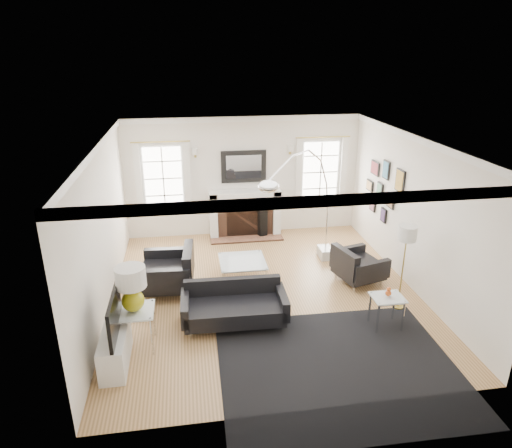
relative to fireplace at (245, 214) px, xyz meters
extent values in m
plane|color=olive|center=(0.00, -2.79, -0.54)|extent=(6.00, 6.00, 0.00)
cube|color=white|center=(0.00, 0.21, 0.86)|extent=(5.50, 0.04, 2.80)
cube|color=white|center=(0.00, -5.79, 0.86)|extent=(5.50, 0.04, 2.80)
cube|color=white|center=(-2.75, -2.79, 0.86)|extent=(0.04, 6.00, 2.80)
cube|color=white|center=(2.75, -2.79, 0.86)|extent=(0.04, 6.00, 2.80)
cube|color=white|center=(0.00, -2.79, 2.26)|extent=(5.50, 6.00, 0.02)
cube|color=white|center=(0.00, -2.79, 2.20)|extent=(5.50, 6.00, 0.12)
cube|color=white|center=(-0.75, 0.01, 0.01)|extent=(0.18, 0.38, 1.10)
cube|color=white|center=(0.75, 0.01, 0.01)|extent=(0.18, 0.38, 1.10)
cube|color=white|center=(0.00, 0.01, 0.51)|extent=(1.70, 0.38, 0.12)
cube|color=white|center=(0.00, 0.01, 0.41)|extent=(1.50, 0.34, 0.10)
cube|color=brown|center=(0.00, 0.03, -0.09)|extent=(1.30, 0.30, 0.90)
cube|color=black|center=(0.00, -0.07, -0.16)|extent=(0.90, 0.10, 0.76)
cube|color=brown|center=(0.00, -0.24, -0.52)|extent=(1.70, 0.50, 0.04)
cube|color=black|center=(0.00, 0.17, 1.11)|extent=(1.05, 0.06, 0.75)
cube|color=white|center=(0.00, 0.13, 1.11)|extent=(0.82, 0.02, 0.55)
cube|color=white|center=(-1.85, 0.18, 0.91)|extent=(1.00, 0.05, 1.60)
cube|color=white|center=(-1.85, 0.15, 0.91)|extent=(0.84, 0.02, 1.44)
cube|color=white|center=(-2.40, 0.08, 0.96)|extent=(0.14, 0.05, 1.55)
cube|color=white|center=(-1.30, 0.08, 0.96)|extent=(0.14, 0.05, 1.55)
cube|color=white|center=(1.85, 0.18, 0.91)|extent=(1.00, 0.05, 1.60)
cube|color=white|center=(1.85, 0.15, 0.91)|extent=(0.84, 0.02, 1.44)
cube|color=white|center=(1.30, 0.08, 0.96)|extent=(0.14, 0.05, 1.55)
cube|color=white|center=(2.40, 0.08, 0.96)|extent=(0.14, 0.05, 1.55)
cube|color=black|center=(2.72, -2.19, 1.31)|extent=(0.03, 0.34, 0.44)
cube|color=#BA8A31|center=(2.70, -2.19, 1.31)|extent=(0.01, 0.29, 0.39)
cube|color=black|center=(2.72, -1.54, 1.36)|extent=(0.03, 0.28, 0.38)
cube|color=teal|center=(2.70, -1.54, 1.36)|extent=(0.01, 0.23, 0.33)
cube|color=black|center=(2.72, -0.99, 1.26)|extent=(0.03, 0.40, 0.30)
cube|color=maroon|center=(2.70, -0.99, 1.26)|extent=(0.01, 0.35, 0.25)
cube|color=black|center=(2.72, -1.89, 0.81)|extent=(0.03, 0.30, 0.30)
cube|color=#9F6F48|center=(2.70, -1.89, 0.81)|extent=(0.01, 0.25, 0.25)
cube|color=black|center=(2.72, -1.34, 0.86)|extent=(0.03, 0.26, 0.34)
cube|color=#548C6C|center=(2.70, -1.34, 0.86)|extent=(0.01, 0.21, 0.29)
cube|color=black|center=(2.72, -0.79, 0.81)|extent=(0.03, 0.32, 0.24)
cube|color=tan|center=(2.70, -0.79, 0.81)|extent=(0.01, 0.27, 0.19)
cube|color=black|center=(2.72, -1.64, 0.41)|extent=(0.03, 0.24, 0.30)
cube|color=#483163|center=(2.70, -1.64, 0.41)|extent=(0.01, 0.19, 0.25)
cube|color=black|center=(2.72, -1.04, 0.41)|extent=(0.03, 0.28, 0.22)
cube|color=#884F5D|center=(2.70, -1.04, 0.41)|extent=(0.01, 0.23, 0.17)
cube|color=white|center=(-2.45, -4.49, -0.29)|extent=(0.35, 1.00, 0.50)
cube|color=black|center=(-2.40, -4.49, 0.26)|extent=(0.05, 1.00, 0.58)
cube|color=black|center=(0.66, -5.06, -0.54)|extent=(3.38, 2.84, 0.01)
cube|color=black|center=(-0.67, -3.75, -0.29)|extent=(1.63, 0.80, 0.27)
cube|color=black|center=(-0.66, -3.41, -0.10)|extent=(1.61, 0.17, 0.45)
cube|color=black|center=(-1.46, -3.73, -0.19)|extent=(0.15, 0.76, 0.34)
cube|color=black|center=(0.11, -3.77, -0.19)|extent=(0.15, 0.76, 0.34)
cube|color=black|center=(-1.78, -2.48, -0.23)|extent=(0.96, 0.96, 0.34)
cube|color=black|center=(-1.37, -2.51, 0.02)|extent=(0.22, 0.91, 0.57)
cube|color=black|center=(-1.75, -2.03, -0.09)|extent=(0.91, 0.20, 0.43)
cube|color=black|center=(-1.81, -2.93, -0.09)|extent=(0.91, 0.20, 0.43)
cube|color=black|center=(1.86, -2.65, -0.27)|extent=(0.95, 0.95, 0.29)
cube|color=black|center=(1.52, -2.74, -0.06)|extent=(0.34, 0.78, 0.48)
cube|color=black|center=(1.96, -3.02, -0.16)|extent=(0.77, 0.32, 0.37)
cube|color=black|center=(1.75, -2.28, -0.16)|extent=(0.77, 0.32, 0.37)
cube|color=silver|center=(-0.34, -2.21, -0.16)|extent=(0.88, 0.88, 0.02)
cylinder|color=silver|center=(-0.74, -2.61, -0.35)|extent=(0.04, 0.04, 0.39)
cylinder|color=silver|center=(0.05, -2.61, -0.35)|extent=(0.04, 0.04, 0.39)
cylinder|color=silver|center=(-0.74, -1.81, -0.35)|extent=(0.04, 0.04, 0.39)
cylinder|color=silver|center=(0.05, -1.81, -0.35)|extent=(0.04, 0.04, 0.39)
cube|color=silver|center=(-2.19, -4.12, 0.08)|extent=(0.57, 0.57, 0.02)
cylinder|color=silver|center=(-2.43, -4.36, -0.23)|extent=(0.04, 0.04, 0.63)
cylinder|color=silver|center=(-1.94, -4.36, -0.23)|extent=(0.04, 0.04, 0.63)
cylinder|color=silver|center=(-2.43, -3.87, -0.23)|extent=(0.04, 0.04, 0.63)
cylinder|color=silver|center=(-1.94, -3.87, -0.23)|extent=(0.04, 0.04, 0.63)
cube|color=silver|center=(1.73, -4.19, 0.00)|extent=(0.50, 0.42, 0.02)
cylinder|color=silver|center=(1.52, -4.36, -0.27)|extent=(0.04, 0.04, 0.55)
cylinder|color=silver|center=(1.94, -4.36, -0.27)|extent=(0.04, 0.04, 0.55)
cylinder|color=silver|center=(1.52, -4.02, -0.27)|extent=(0.04, 0.04, 0.55)
cylinder|color=silver|center=(1.94, -4.02, -0.27)|extent=(0.04, 0.04, 0.55)
sphere|color=gold|center=(-2.19, -4.12, 0.25)|extent=(0.33, 0.33, 0.33)
cylinder|color=gold|center=(-2.19, -4.12, 0.42)|extent=(0.04, 0.04, 0.13)
cylinder|color=white|center=(-2.19, -4.12, 0.64)|extent=(0.44, 0.44, 0.31)
sphere|color=#C64F19|center=(1.73, -4.19, 0.07)|extent=(0.10, 0.10, 0.10)
sphere|color=#C64F19|center=(1.73, -4.19, 0.14)|extent=(0.07, 0.07, 0.07)
cube|color=silver|center=(1.54, -1.50, -0.44)|extent=(0.27, 0.43, 0.21)
ellipsoid|color=silver|center=(0.04, -2.79, 1.49)|extent=(0.36, 0.36, 0.22)
cylinder|color=gold|center=(2.20, -3.68, -0.53)|extent=(0.19, 0.19, 0.03)
cylinder|color=gold|center=(2.20, -3.68, 0.13)|extent=(0.02, 0.02, 1.35)
cylinder|color=white|center=(2.20, -3.68, 0.86)|extent=(0.31, 0.31, 0.25)
cube|color=black|center=(0.39, -0.14, -0.06)|extent=(0.24, 0.24, 0.96)
camera|label=1|loc=(-1.30, -10.10, 3.69)|focal=32.00mm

